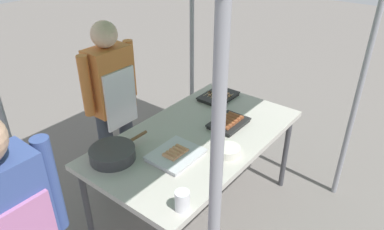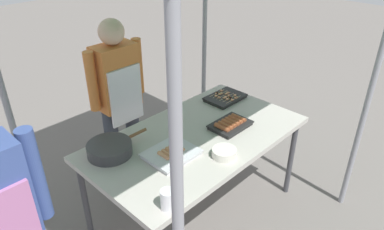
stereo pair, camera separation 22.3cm
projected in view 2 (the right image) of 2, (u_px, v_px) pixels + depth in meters
ground_plane at (196, 212)px, 2.93m from camera, size 18.00×18.00×0.00m
stall_table at (197, 142)px, 2.59m from camera, size 1.60×0.90×0.75m
tray_grilled_sausages at (171, 154)px, 2.34m from camera, size 0.33×0.28×0.05m
tray_meat_skewers at (225, 98)px, 3.06m from camera, size 0.33×0.24×0.04m
tray_pork_links at (230, 124)px, 2.65m from camera, size 0.30×0.22×0.06m
cooking_wok at (110, 148)px, 2.35m from camera, size 0.46×0.30×0.08m
condiment_bowl at (224, 153)px, 2.33m from camera, size 0.16×0.16×0.06m
drink_cup_near_edge at (168, 199)px, 1.91m from camera, size 0.08×0.08×0.12m
vendor_woman at (118, 93)px, 2.91m from camera, size 0.52×0.22×1.47m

